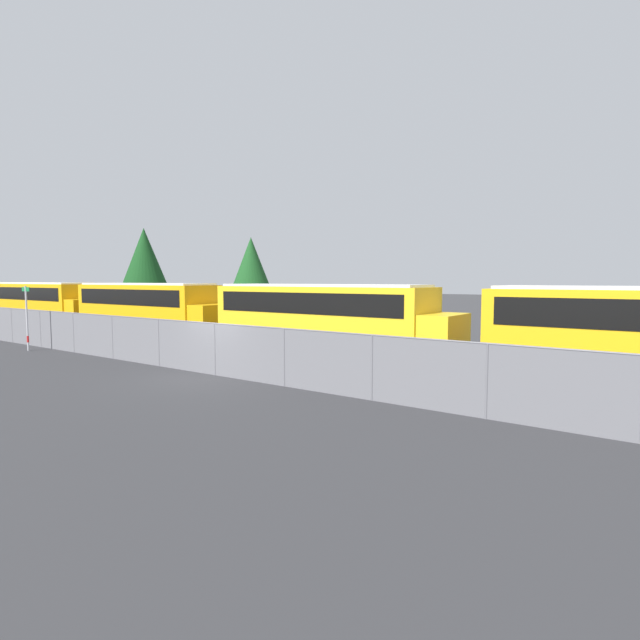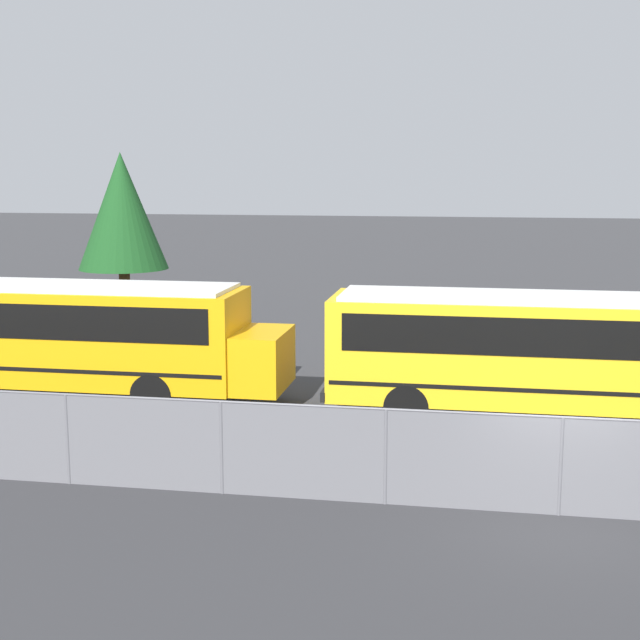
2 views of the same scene
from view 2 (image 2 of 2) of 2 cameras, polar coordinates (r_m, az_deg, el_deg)
ground_plane at (r=16.73m, az=15.01°, el=-11.97°), size 200.00×200.00×0.00m
fence at (r=16.41m, az=15.15°, el=-8.96°), size 98.97×0.07×1.82m
school_bus_2 at (r=24.49m, az=-16.23°, el=-0.64°), size 11.54×2.61×3.09m
school_bus_3 at (r=22.07m, az=14.70°, el=-1.68°), size 11.54×2.61×3.09m
tree_0 at (r=36.33m, az=-12.56°, el=6.79°), size 3.54×3.54×6.73m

